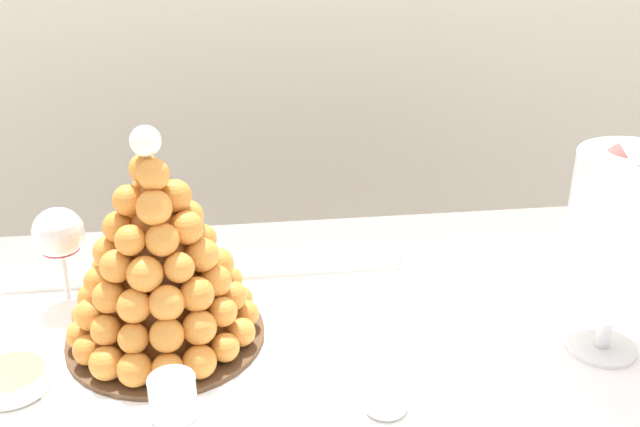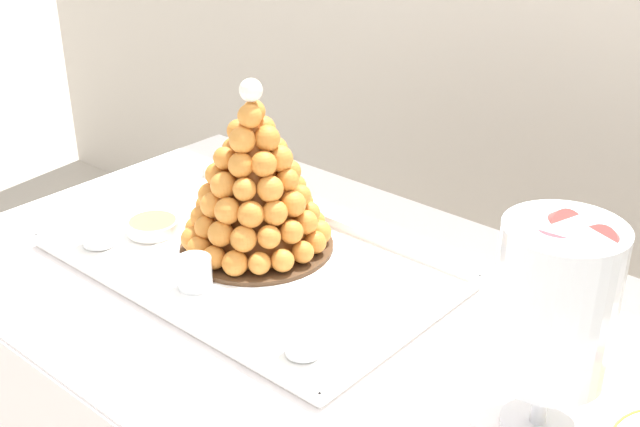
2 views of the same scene
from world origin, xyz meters
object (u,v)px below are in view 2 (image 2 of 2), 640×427
(dessert_cup_left, at_px, (99,232))
(croquembouche, at_px, (254,186))
(dessert_cup_centre, at_px, (303,340))
(macaron_goblet, at_px, (555,304))
(wine_glass, at_px, (246,152))
(dessert_cup_mid_left, at_px, (195,274))
(serving_tray, at_px, (248,264))
(creme_brulee_ramekin, at_px, (153,225))

(dessert_cup_left, bearing_deg, croquembouche, 38.02)
(dessert_cup_centre, height_order, macaron_goblet, macaron_goblet)
(wine_glass, bearing_deg, croquembouche, -39.80)
(dessert_cup_mid_left, bearing_deg, serving_tray, 86.26)
(dessert_cup_centre, xyz_separation_m, macaron_goblet, (0.31, 0.09, 0.15))
(dessert_cup_left, relative_size, creme_brulee_ramekin, 0.62)
(dessert_cup_left, distance_m, wine_glass, 0.31)
(croquembouche, bearing_deg, dessert_cup_centre, -33.15)
(dessert_cup_left, bearing_deg, serving_tray, 26.86)
(serving_tray, relative_size, dessert_cup_centre, 13.16)
(dessert_cup_left, distance_m, macaron_goblet, 0.82)
(croquembouche, bearing_deg, serving_tray, -60.99)
(creme_brulee_ramekin, bearing_deg, dessert_cup_mid_left, -20.55)
(dessert_cup_centre, distance_m, wine_glass, 0.52)
(serving_tray, height_order, dessert_cup_mid_left, dessert_cup_mid_left)
(dessert_cup_mid_left, height_order, creme_brulee_ramekin, dessert_cup_mid_left)
(creme_brulee_ramekin, relative_size, macaron_goblet, 0.32)
(creme_brulee_ramekin, bearing_deg, croquembouche, 23.88)
(macaron_goblet, xyz_separation_m, wine_glass, (-0.73, 0.21, -0.07))
(croquembouche, relative_size, dessert_cup_centre, 5.94)
(dessert_cup_mid_left, relative_size, creme_brulee_ramekin, 0.60)
(dessert_cup_centre, xyz_separation_m, wine_glass, (-0.42, 0.30, 0.08))
(dessert_cup_centre, bearing_deg, serving_tray, 152.12)
(macaron_goblet, bearing_deg, wine_glass, 163.95)
(dessert_cup_mid_left, xyz_separation_m, creme_brulee_ramekin, (-0.20, 0.08, -0.01))
(dessert_cup_mid_left, xyz_separation_m, macaron_goblet, (0.56, 0.07, 0.15))
(creme_brulee_ramekin, relative_size, wine_glass, 0.62)
(serving_tray, bearing_deg, dessert_cup_mid_left, -93.74)
(serving_tray, xyz_separation_m, dessert_cup_centre, (0.24, -0.13, 0.02))
(dessert_cup_centre, distance_m, macaron_goblet, 0.36)
(dessert_cup_left, relative_size, dessert_cup_mid_left, 1.04)
(croquembouche, xyz_separation_m, dessert_cup_mid_left, (0.02, -0.16, -0.09))
(croquembouche, bearing_deg, wine_glass, 140.20)
(dessert_cup_mid_left, bearing_deg, dessert_cup_left, -176.57)
(dessert_cup_mid_left, relative_size, macaron_goblet, 0.19)
(dessert_cup_left, relative_size, dessert_cup_centre, 1.14)
(serving_tray, height_order, wine_glass, wine_glass)
(macaron_goblet, bearing_deg, dessert_cup_left, -173.88)
(serving_tray, bearing_deg, dessert_cup_left, -153.14)
(creme_brulee_ramekin, xyz_separation_m, wine_glass, (0.03, 0.21, 0.09))
(dessert_cup_centre, relative_size, wine_glass, 0.34)
(creme_brulee_ramekin, distance_m, wine_glass, 0.23)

